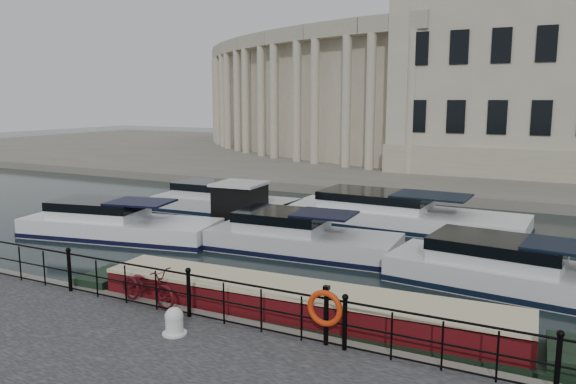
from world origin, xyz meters
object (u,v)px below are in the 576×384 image
object	(u,v)px
life_ring_post	(325,309)
narrowboat	(300,319)
bicycle	(147,286)
harbour_hut	(240,208)
mooring_bollard	(174,322)

from	to	relation	value
life_ring_post	narrowboat	size ratio (longest dim) A/B	0.10
bicycle	narrowboat	world-z (taller)	bicycle
life_ring_post	harbour_hut	distance (m)	13.40
narrowboat	bicycle	bearing A→B (deg)	-163.53
narrowboat	harbour_hut	size ratio (longest dim) A/B	4.48
bicycle	narrowboat	bearing A→B (deg)	-63.66
narrowboat	life_ring_post	bearing A→B (deg)	-51.10
mooring_bollard	harbour_hut	bearing A→B (deg)	115.17
mooring_bollard	narrowboat	xyz separation A→B (m)	(1.92, 2.43, -0.48)
mooring_bollard	narrowboat	bearing A→B (deg)	51.60
life_ring_post	harbour_hut	size ratio (longest dim) A/B	0.44
bicycle	life_ring_post	world-z (taller)	life_ring_post
bicycle	narrowboat	size ratio (longest dim) A/B	0.14
mooring_bollard	harbour_hut	world-z (taller)	harbour_hut
life_ring_post	narrowboat	distance (m)	2.19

